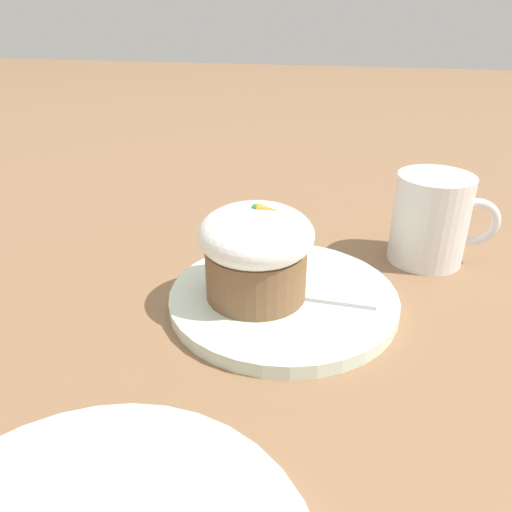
{
  "coord_description": "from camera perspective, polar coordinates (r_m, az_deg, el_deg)",
  "views": [
    {
      "loc": [
        0.06,
        -0.42,
        0.27
      ],
      "look_at": [
        -0.03,
        -0.01,
        0.06
      ],
      "focal_mm": 35.0,
      "sensor_mm": 36.0,
      "label": 1
    }
  ],
  "objects": [
    {
      "name": "dessert_plate",
      "position": [
        0.5,
        3.13,
        -4.85
      ],
      "size": [
        0.23,
        0.23,
        0.01
      ],
      "color": "silver",
      "rests_on": "ground_plane"
    },
    {
      "name": "carrot_cake",
      "position": [
        0.47,
        0.0,
        0.61
      ],
      "size": [
        0.11,
        0.11,
        0.1
      ],
      "color": "brown",
      "rests_on": "dessert_plate"
    },
    {
      "name": "spoon",
      "position": [
        0.49,
        3.7,
        -4.28
      ],
      "size": [
        0.12,
        0.04,
        0.01
      ],
      "color": "silver",
      "rests_on": "dessert_plate"
    },
    {
      "name": "coffee_cup",
      "position": [
        0.6,
        19.44,
        4.0
      ],
      "size": [
        0.12,
        0.08,
        0.1
      ],
      "color": "white",
      "rests_on": "ground_plane"
    },
    {
      "name": "ground_plane",
      "position": [
        0.5,
        3.11,
        -5.52
      ],
      "size": [
        4.0,
        4.0,
        0.0
      ],
      "primitive_type": "plane",
      "color": "#846042"
    }
  ]
}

